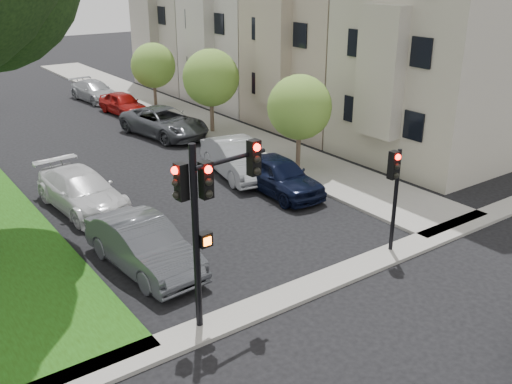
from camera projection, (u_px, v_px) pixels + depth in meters
ground at (366, 318)px, 15.10m from camera, size 140.00×140.00×0.00m
sidewalk_right at (169, 109)px, 36.85m from camera, size 3.50×44.00×0.12m
sidewalk_cross at (316, 285)px, 16.59m from camera, size 60.00×1.00×0.12m
house_a at (443, 9)px, 25.33m from camera, size 7.70×7.55×15.97m
house_b at (329, 1)px, 30.99m from camera, size 7.70×7.55×15.97m
small_tree_a at (300, 107)px, 25.19m from camera, size 2.89×2.89×4.33m
small_tree_b at (211, 78)px, 30.75m from camera, size 3.08×3.08×4.62m
small_tree_c at (153, 66)px, 36.12m from camera, size 2.83×2.83×4.25m
traffic_signal_main at (208, 202)px, 13.67m from camera, size 2.43×0.63×4.97m
traffic_signal_secondary at (394, 183)px, 17.62m from camera, size 0.44×0.35×3.52m
car_parked_0 at (279, 175)px, 23.19m from camera, size 1.92×4.56×1.54m
car_parked_1 at (237, 158)px, 25.13m from camera, size 2.55×5.08×1.60m
car_parked_2 at (164, 122)px, 31.07m from camera, size 3.50×5.92×1.54m
car_parked_3 at (123, 103)px, 35.64m from camera, size 2.00×4.20×1.38m
car_parked_4 at (95, 91)px, 39.28m from camera, size 2.36×4.84×1.36m
car_parked_5 at (143, 245)px, 17.33m from camera, size 2.06×4.90×1.57m
car_parked_6 at (82, 191)px, 21.67m from camera, size 2.45×5.25×1.48m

